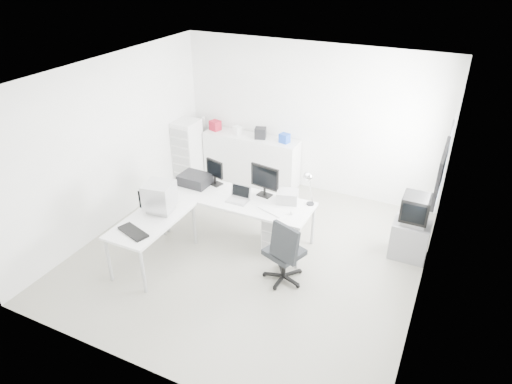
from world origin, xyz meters
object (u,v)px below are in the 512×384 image
at_px(laser_printer, 287,197).
at_px(crt_monitor, 160,198).
at_px(main_desk, 238,218).
at_px(side_desk, 154,240).
at_px(inkjet_printer, 195,180).
at_px(sideboard, 251,159).
at_px(tv_cabinet, 410,239).
at_px(lcd_monitor_small, 215,172).
at_px(crt_tv, 415,210).
at_px(filing_cabinet, 188,150).
at_px(drawer_pedestal, 279,231).
at_px(office_chair, 284,249).
at_px(laptop, 237,195).
at_px(lcd_monitor_large, 265,181).

height_order(laser_printer, crt_monitor, crt_monitor).
distance_m(main_desk, side_desk, 1.39).
height_order(inkjet_printer, sideboard, sideboard).
distance_m(inkjet_printer, tv_cabinet, 3.54).
xyz_separation_m(lcd_monitor_small, crt_tv, (3.14, 0.44, -0.15)).
bearing_deg(sideboard, crt_tv, -20.47).
relative_size(sideboard, filing_cabinet, 1.56).
xyz_separation_m(lcd_monitor_small, laser_printer, (1.30, -0.03, -0.12)).
height_order(main_desk, crt_monitor, crt_monitor).
bearing_deg(drawer_pedestal, main_desk, -175.91).
relative_size(side_desk, sideboard, 0.73).
height_order(office_chair, sideboard, office_chair).
height_order(laptop, laser_printer, laptop).
height_order(side_desk, office_chair, office_chair).
height_order(drawer_pedestal, laser_printer, laser_printer).
height_order(side_desk, laptop, laptop).
relative_size(inkjet_printer, sideboard, 0.26).
xyz_separation_m(inkjet_printer, lcd_monitor_large, (1.20, 0.15, 0.17)).
bearing_deg(main_desk, drawer_pedestal, 4.09).
relative_size(lcd_monitor_large, crt_tv, 1.03).
height_order(main_desk, laptop, laptop).
height_order(inkjet_printer, office_chair, office_chair).
distance_m(tv_cabinet, sideboard, 3.53).
distance_m(inkjet_printer, filing_cabinet, 1.75).
relative_size(side_desk, office_chair, 1.34).
relative_size(main_desk, office_chair, 2.30).
relative_size(lcd_monitor_large, tv_cabinet, 0.86).
bearing_deg(filing_cabinet, inkjet_printer, -52.64).
height_order(main_desk, side_desk, same).
xyz_separation_m(side_desk, crt_tv, (3.44, 1.79, 0.45)).
height_order(tv_cabinet, filing_cabinet, filing_cabinet).
bearing_deg(filing_cabinet, sideboard, 20.19).
relative_size(drawer_pedestal, filing_cabinet, 0.49).
xyz_separation_m(main_desk, filing_cabinet, (-1.91, 1.48, 0.24)).
xyz_separation_m(inkjet_printer, lcd_monitor_small, (0.30, 0.15, 0.13)).
xyz_separation_m(lcd_monitor_small, lcd_monitor_large, (0.90, 0.00, 0.04)).
height_order(lcd_monitor_small, sideboard, lcd_monitor_small).
height_order(lcd_monitor_small, filing_cabinet, filing_cabinet).
height_order(drawer_pedestal, lcd_monitor_large, lcd_monitor_large).
xyz_separation_m(lcd_monitor_small, laptop, (0.60, -0.35, -0.10)).
height_order(main_desk, laser_printer, laser_printer).
xyz_separation_m(laptop, laser_printer, (0.70, 0.32, -0.02)).
relative_size(main_desk, crt_tv, 4.80).
xyz_separation_m(main_desk, lcd_monitor_small, (-0.55, 0.25, 0.59)).
bearing_deg(lcd_monitor_large, tv_cabinet, 20.06).
xyz_separation_m(side_desk, sideboard, (0.14, 3.02, 0.11)).
relative_size(main_desk, crt_monitor, 5.55).
xyz_separation_m(inkjet_printer, sideboard, (0.14, 1.82, -0.36)).
bearing_deg(laser_printer, crt_tv, -1.52).
height_order(inkjet_printer, crt_monitor, crt_monitor).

